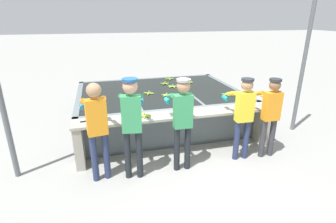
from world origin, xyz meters
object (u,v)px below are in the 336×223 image
(worker_3, at_px, (243,111))
(banana_bunch_floating_1, at_px, (135,104))
(worker_2, at_px, (182,116))
(banana_bunch_floating_2, at_px, (133,84))
(banana_bunch_floating_6, at_px, (227,94))
(banana_bunch_ledge_0, at_px, (144,116))
(banana_bunch_floating_9, at_px, (149,93))
(banana_bunch_floating_0, at_px, (167,95))
(banana_bunch_floating_7, at_px, (170,79))
(worker_1, at_px, (132,119))
(worker_4, at_px, (270,111))
(support_post_right, at_px, (303,65))
(banana_bunch_floating_3, at_px, (184,90))
(banana_bunch_floating_4, at_px, (165,84))
(worker_0, at_px, (97,123))
(knife_0, at_px, (87,121))
(banana_bunch_floating_5, at_px, (173,86))
(banana_bunch_floating_8, at_px, (188,82))

(worker_3, height_order, banana_bunch_floating_1, worker_3)
(worker_2, height_order, banana_bunch_floating_2, worker_2)
(banana_bunch_floating_6, distance_m, banana_bunch_ledge_0, 2.36)
(worker_2, xyz_separation_m, banana_bunch_floating_9, (-0.19, 2.06, -0.15))
(worker_3, xyz_separation_m, banana_bunch_floating_0, (-1.03, 1.71, -0.10))
(worker_2, distance_m, banana_bunch_floating_7, 3.48)
(worker_3, xyz_separation_m, banana_bunch_ledge_0, (-1.80, 0.50, -0.09))
(worker_2, relative_size, worker_3, 1.05)
(banana_bunch_floating_0, relative_size, banana_bunch_floating_2, 1.00)
(worker_1, xyz_separation_m, banana_bunch_floating_6, (2.49, 1.49, -0.20))
(worker_4, distance_m, banana_bunch_ledge_0, 2.41)
(banana_bunch_ledge_0, relative_size, support_post_right, 0.09)
(worker_4, bearing_deg, support_post_right, 33.03)
(worker_4, height_order, banana_bunch_floating_6, worker_4)
(banana_bunch_floating_1, distance_m, banana_bunch_floating_3, 1.63)
(worker_2, bearing_deg, banana_bunch_floating_4, 81.45)
(banana_bunch_floating_0, height_order, banana_bunch_floating_2, same)
(banana_bunch_floating_7, relative_size, support_post_right, 0.09)
(worker_0, xyz_separation_m, banana_bunch_floating_6, (3.05, 1.41, -0.15))
(banana_bunch_floating_3, relative_size, knife_0, 0.79)
(worker_4, bearing_deg, banana_bunch_floating_1, 151.89)
(banana_bunch_floating_0, bearing_deg, worker_3, -58.99)
(banana_bunch_floating_7, distance_m, knife_0, 3.64)
(banana_bunch_floating_1, relative_size, banana_bunch_floating_5, 1.01)
(banana_bunch_floating_8, distance_m, banana_bunch_ledge_0, 2.86)
(worker_0, height_order, worker_3, worker_0)
(banana_bunch_floating_3, bearing_deg, banana_bunch_floating_9, -174.66)
(worker_1, relative_size, banana_bunch_floating_0, 6.29)
(worker_3, bearing_deg, banana_bunch_floating_5, 105.40)
(banana_bunch_floating_4, bearing_deg, banana_bunch_ledge_0, -113.31)
(banana_bunch_floating_4, distance_m, knife_0, 3.08)
(banana_bunch_floating_9, bearing_deg, banana_bunch_floating_1, -121.51)
(banana_bunch_floating_4, height_order, knife_0, banana_bunch_floating_4)
(worker_1, bearing_deg, worker_3, 2.67)
(banana_bunch_floating_6, relative_size, knife_0, 0.80)
(banana_bunch_floating_5, height_order, knife_0, banana_bunch_floating_5)
(worker_4, relative_size, knife_0, 4.52)
(banana_bunch_floating_0, relative_size, banana_bunch_floating_9, 1.05)
(worker_1, xyz_separation_m, banana_bunch_floating_1, (0.24, 1.35, -0.21))
(banana_bunch_floating_1, bearing_deg, banana_bunch_floating_9, 58.49)
(worker_3, relative_size, banana_bunch_ledge_0, 5.75)
(banana_bunch_floating_7, bearing_deg, banana_bunch_floating_3, -87.50)
(banana_bunch_floating_1, relative_size, banana_bunch_floating_4, 1.02)
(worker_0, xyz_separation_m, banana_bunch_floating_1, (0.80, 1.26, -0.15))
(worker_0, relative_size, worker_2, 1.01)
(banana_bunch_floating_4, distance_m, banana_bunch_floating_6, 1.85)
(banana_bunch_floating_3, distance_m, banana_bunch_floating_6, 1.10)
(worker_2, relative_size, banana_bunch_ledge_0, 6.04)
(worker_4, xyz_separation_m, banana_bunch_floating_6, (-0.17, 1.44, -0.08))
(banana_bunch_floating_0, bearing_deg, banana_bunch_floating_3, 33.25)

